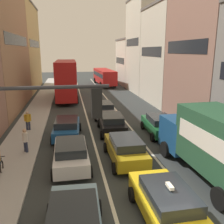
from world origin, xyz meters
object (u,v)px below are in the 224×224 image
object	(u,v)px
wagon_left_lane_second	(71,153)
sedan_right_lane_behind_truck	(159,125)
removalist_box_truck	(215,142)
pedestrian_mid_sidewalk	(25,140)
sedan_centre_lane_second	(125,148)
traffic_light_pole	(28,146)
sedan_left_lane_third	(67,127)
coupe_centre_lane_fourth	(104,109)
hatchback_centre_lane_third	(112,123)
bus_mid_queue_primary	(66,78)
pedestrian_near_kerb	(28,120)
bus_far_queue_secondary	(104,76)
taxi_centre_lane_front	(167,203)

from	to	relation	value
wagon_left_lane_second	sedan_right_lane_behind_truck	bearing A→B (deg)	-58.02
removalist_box_truck	pedestrian_mid_sidewalk	world-z (taller)	removalist_box_truck
sedan_centre_lane_second	pedestrian_mid_sidewalk	world-z (taller)	pedestrian_mid_sidewalk
traffic_light_pole	sedan_left_lane_third	xyz separation A→B (m)	(0.89, 11.11, -3.02)
traffic_light_pole	coupe_centre_lane_fourth	distance (m)	17.28
wagon_left_lane_second	pedestrian_mid_sidewalk	world-z (taller)	pedestrian_mid_sidewalk
hatchback_centre_lane_third	bus_mid_queue_primary	world-z (taller)	bus_mid_queue_primary
sedan_right_lane_behind_truck	sedan_centre_lane_second	bearing A→B (deg)	141.77
removalist_box_truck	sedan_right_lane_behind_truck	distance (m)	6.98
pedestrian_near_kerb	sedan_centre_lane_second	bearing A→B (deg)	-141.20
pedestrian_mid_sidewalk	bus_mid_queue_primary	bearing A→B (deg)	43.51
sedan_centre_lane_second	hatchback_centre_lane_third	size ratio (longest dim) A/B	0.99
sedan_right_lane_behind_truck	hatchback_centre_lane_third	bearing A→B (deg)	75.55
sedan_centre_lane_second	wagon_left_lane_second	size ratio (longest dim) A/B	1.00
traffic_light_pole	hatchback_centre_lane_third	size ratio (longest dim) A/B	1.26
sedan_right_lane_behind_truck	bus_far_queue_secondary	size ratio (longest dim) A/B	0.41
sedan_right_lane_behind_truck	traffic_light_pole	bearing A→B (deg)	146.15
removalist_box_truck	bus_far_queue_secondary	world-z (taller)	removalist_box_truck
sedan_right_lane_behind_truck	bus_mid_queue_primary	bearing A→B (deg)	27.01
hatchback_centre_lane_third	pedestrian_near_kerb	distance (m)	6.72
hatchback_centre_lane_third	bus_far_queue_secondary	size ratio (longest dim) A/B	0.41
bus_far_queue_secondary	pedestrian_mid_sidewalk	size ratio (longest dim) A/B	6.39
sedan_left_lane_third	traffic_light_pole	bearing A→B (deg)	178.84
sedan_right_lane_behind_truck	pedestrian_mid_sidewalk	bearing A→B (deg)	105.04
taxi_centre_lane_front	removalist_box_truck	bearing A→B (deg)	-53.35
bus_mid_queue_primary	hatchback_centre_lane_third	bearing A→B (deg)	-165.94
taxi_centre_lane_front	pedestrian_mid_sidewalk	xyz separation A→B (m)	(-6.25, 7.53, 0.15)
removalist_box_truck	hatchback_centre_lane_third	bearing A→B (deg)	22.80
traffic_light_pole	coupe_centre_lane_fourth	size ratio (longest dim) A/B	1.28
hatchback_centre_lane_third	pedestrian_mid_sidewalk	xyz separation A→B (m)	(-6.03, -3.16, 0.15)
taxi_centre_lane_front	sedan_left_lane_third	size ratio (longest dim) A/B	0.98
taxi_centre_lane_front	wagon_left_lane_second	size ratio (longest dim) A/B	1.00
sedan_left_lane_third	bus_far_queue_secondary	distance (m)	28.79
hatchback_centre_lane_third	sedan_left_lane_third	size ratio (longest dim) A/B	1.00
sedan_right_lane_behind_truck	pedestrian_mid_sidewalk	world-z (taller)	pedestrian_mid_sidewalk
taxi_centre_lane_front	coupe_centre_lane_fourth	bearing A→B (deg)	0.03
sedan_centre_lane_second	wagon_left_lane_second	distance (m)	3.15
hatchback_centre_lane_third	wagon_left_lane_second	bearing A→B (deg)	151.79
pedestrian_mid_sidewalk	sedan_left_lane_third	bearing A→B (deg)	6.89
bus_mid_queue_primary	sedan_centre_lane_second	bearing A→B (deg)	-169.75
removalist_box_truck	sedan_left_lane_third	bearing A→B (deg)	42.00
traffic_light_pole	coupe_centre_lane_fourth	world-z (taller)	traffic_light_pole
sedan_left_lane_third	removalist_box_truck	bearing A→B (deg)	-132.06
hatchback_centre_lane_third	pedestrian_near_kerb	world-z (taller)	pedestrian_near_kerb
taxi_centre_lane_front	pedestrian_near_kerb	bearing A→B (deg)	28.53
sedan_left_lane_third	sedan_right_lane_behind_truck	world-z (taller)	same
removalist_box_truck	coupe_centre_lane_fourth	distance (m)	13.31
sedan_centre_lane_second	bus_far_queue_secondary	xyz separation A→B (m)	(3.51, 32.62, 0.96)
bus_mid_queue_primary	coupe_centre_lane_fourth	bearing A→B (deg)	-159.81
wagon_left_lane_second	sedan_right_lane_behind_truck	distance (m)	8.06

